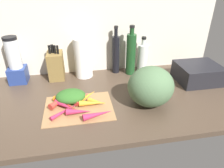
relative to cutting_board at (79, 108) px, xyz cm
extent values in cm
cube|color=#47382B|center=(17.12, 9.88, -1.90)|extent=(170.00, 80.00, 3.00)
cube|color=beige|center=(17.12, 48.38, 29.60)|extent=(170.00, 3.00, 60.00)
cube|color=#997047|center=(0.00, 0.00, 0.00)|extent=(36.66, 27.80, 0.80)
cone|color=#B2264C|center=(-7.26, -3.85, 1.48)|extent=(14.72, 12.52, 2.16)
cone|color=red|center=(-5.05, 0.50, 1.53)|extent=(9.91, 10.84, 2.26)
cone|color=#B2264C|center=(-0.01, -6.57, 2.13)|extent=(13.18, 5.22, 3.45)
cone|color=orange|center=(5.83, 8.73, 1.61)|extent=(10.63, 10.62, 2.42)
cone|color=red|center=(2.37, 5.84, 2.14)|extent=(10.46, 11.91, 3.47)
cone|color=red|center=(-9.77, 6.04, 2.18)|extent=(12.80, 14.73, 3.56)
cone|color=#B2264C|center=(-7.41, 0.27, 2.17)|extent=(11.38, 11.68, 3.53)
cone|color=orange|center=(-5.92, 4.46, 1.89)|extent=(16.41, 11.26, 2.99)
cone|color=#B2264C|center=(9.24, -10.49, 2.10)|extent=(15.82, 6.45, 3.40)
cone|color=orange|center=(7.74, 0.01, 2.00)|extent=(14.94, 4.99, 3.20)
cone|color=orange|center=(10.23, 1.28, 1.71)|extent=(10.36, 8.08, 2.61)
ellipsoid|color=#2D6023|center=(-3.99, 6.25, 3.89)|extent=(16.51, 12.70, 6.99)
ellipsoid|color=#4C6B47|center=(39.06, -2.66, 10.71)|extent=(25.03, 23.08, 22.22)
cube|color=brown|center=(-13.29, 39.72, 8.76)|extent=(10.07, 14.01, 18.32)
cylinder|color=black|center=(-15.93, 39.08, 20.67)|extent=(1.56, 1.56, 5.50)
cylinder|color=black|center=(-14.17, 40.04, 20.67)|extent=(1.99, 1.99, 5.50)
cylinder|color=black|center=(-12.40, 38.42, 20.67)|extent=(1.49, 1.49, 5.50)
cylinder|color=black|center=(-10.64, 37.70, 20.67)|extent=(1.49, 1.49, 5.50)
cube|color=navy|center=(-38.12, 38.05, 4.82)|extent=(11.20, 11.20, 10.44)
cylinder|color=silver|center=(-38.12, 38.05, 19.34)|extent=(8.40, 8.40, 18.60)
cylinder|color=black|center=(-38.12, 38.05, 29.54)|extent=(8.57, 8.57, 1.80)
cylinder|color=white|center=(5.43, 39.38, 13.26)|extent=(11.99, 11.99, 27.32)
cylinder|color=black|center=(28.65, 41.55, 12.89)|extent=(5.39, 5.39, 26.57)
cylinder|color=black|center=(28.65, 41.55, 28.96)|extent=(2.39, 2.39, 5.58)
cylinder|color=black|center=(28.65, 41.55, 32.55)|extent=(2.75, 2.75, 1.60)
cylinder|color=#19421E|center=(38.56, 37.30, 13.96)|extent=(6.63, 6.63, 28.73)
cylinder|color=#19421E|center=(38.56, 37.30, 30.52)|extent=(2.99, 2.99, 4.39)
cylinder|color=black|center=(38.56, 37.30, 33.51)|extent=(3.44, 3.44, 1.60)
cylinder|color=silver|center=(47.97, 39.36, 9.70)|extent=(7.37, 7.37, 20.19)
cylinder|color=silver|center=(47.97, 39.36, 21.92)|extent=(2.84, 2.84, 4.25)
cylinder|color=black|center=(47.97, 39.36, 24.84)|extent=(3.27, 3.27, 1.60)
cube|color=black|center=(79.97, 17.90, 5.48)|extent=(27.10, 23.82, 11.76)
camera|label=1|loc=(1.67, -92.09, 64.68)|focal=32.52mm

